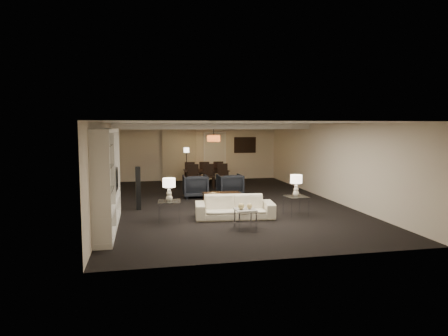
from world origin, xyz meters
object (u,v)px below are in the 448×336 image
table_lamp_right (296,186)px  floor_lamp (187,166)px  armchair_left (195,186)px  vase_amber (105,161)px  coffee_table (223,200)px  vase_blue (103,188)px  chair_fl (190,173)px  dining_table (206,178)px  armchair_right (230,185)px  side_table_left (169,211)px  marble_table (245,219)px  floor_speaker (138,188)px  chair_fm (204,172)px  chair_nl (194,176)px  chair_nr (224,176)px  television (111,181)px  sofa (235,207)px  side_table_right (296,206)px  pendant_light (214,138)px  chair_nm (209,176)px  table_lamp_left (169,190)px  chair_fr (218,172)px

table_lamp_right → floor_lamp: 6.83m
armchair_left → vase_amber: bearing=61.1°
coffee_table → vase_blue: vase_blue is taller
armchair_left → floor_lamp: size_ratio=0.55×
chair_fl → armchair_left: bearing=91.8°
armchair_left → dining_table: 2.71m
armchair_right → side_table_left: armchair_right is taller
marble_table → dining_table: bearing=88.4°
table_lamp_right → floor_speaker: (-4.18, 1.60, -0.19)m
coffee_table → table_lamp_right: (1.70, -1.60, 0.61)m
chair_fm → floor_lamp: floor_lamp is taller
armchair_left → table_lamp_right: table_lamp_right is taller
chair_fm → chair_nl: bearing=68.2°
side_table_left → floor_speaker: floor_speaker is taller
chair_nr → chair_fm: size_ratio=1.00×
vase_amber → dining_table: vase_amber is taller
table_lamp_right → television: size_ratio=0.57×
coffee_table → table_lamp_right: bearing=-43.3°
sofa → floor_lamp: floor_lamp is taller
vase_amber → chair_fl: vase_amber is taller
chair_nl → side_table_right: bearing=-62.4°
chair_nr → floor_lamp: (-1.34, 1.21, 0.30)m
pendant_light → dining_table: bearing=140.6°
pendant_light → vase_blue: (-3.61, -7.29, -0.78)m
floor_lamp → chair_nm: bearing=-58.6°
side_table_left → armchair_left: bearing=71.6°
floor_speaker → chair_fm: (2.67, 4.94, -0.16)m
chair_nl → vase_blue: bearing=-106.0°
table_lamp_right → side_table_right: bearing=0.0°
table_lamp_left → floor_speaker: size_ratio=0.46×
vase_blue → side_table_left: bearing=48.2°
table_lamp_left → chair_nr: size_ratio=0.62×
vase_blue → chair_nl: vase_blue is taller
armchair_left → chair_fm: bearing=-102.1°
pendant_light → chair_fr: size_ratio=0.56×
side_table_left → chair_nr: (2.49, 5.24, 0.20)m
sofa → dining_table: 5.90m
chair_fr → floor_lamp: bearing=8.0°
floor_speaker → chair_fm: 5.62m
armchair_right → table_lamp_right: bearing=106.3°
coffee_table → marble_table: (0.00, -2.70, 0.03)m
dining_table → chair_nm: chair_nm is taller
chair_nl → chair_fr: same height
coffee_table → armchair_left: size_ratio=1.34×
armchair_right → chair_fm: (-0.41, 3.24, 0.08)m
table_lamp_left → chair_fr: table_lamp_left is taller
vase_blue → vase_amber: size_ratio=0.87×
side_table_right → chair_nr: bearing=99.8°
chair_fl → chair_nr: bearing=137.9°
marble_table → chair_nm: (0.19, 6.34, 0.23)m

